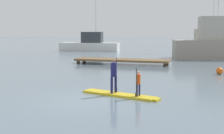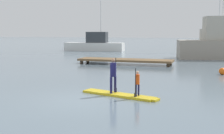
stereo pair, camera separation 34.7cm
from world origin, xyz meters
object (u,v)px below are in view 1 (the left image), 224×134
paddleboard_near (120,95)px  paddler_adult (114,73)px  fishing_boat_green_midground (90,44)px  paddler_child_solo (138,82)px  motor_boat_small_navy (209,42)px  mooring_buoy_far (220,71)px

paddleboard_near → paddler_adult: bearing=162.6°
paddleboard_near → fishing_boat_green_midground: size_ratio=0.42×
fishing_boat_green_midground → paddler_adult: bearing=-67.1°
paddler_child_solo → fishing_boat_green_midground: size_ratio=0.14×
paddler_child_solo → paddleboard_near: bearing=162.9°
motor_boat_small_navy → fishing_boat_green_midground: bearing=-150.9°
paddler_adult → motor_boat_small_navy: size_ratio=0.16×
fishing_boat_green_midground → paddler_child_solo: bearing=-65.4°
paddler_adult → fishing_boat_green_midground: (-12.17, 28.81, -0.05)m
paddler_child_solo → motor_boat_small_navy: bearing=84.9°
paddler_adult → paddler_child_solo: 1.29m
paddler_adult → mooring_buoy_far: size_ratio=3.40×
paddler_child_solo → fishing_boat_green_midground: 32.09m
paddleboard_near → fishing_boat_green_midground: 31.51m
mooring_buoy_far → fishing_boat_green_midground: bearing=130.0°
fishing_boat_green_midground → motor_boat_small_navy: motor_boat_small_navy is taller
mooring_buoy_far → motor_boat_small_navy: bearing=90.5°
paddleboard_near → fishing_boat_green_midground: fishing_boat_green_midground is taller
paddleboard_near → motor_boat_small_navy: 38.55m
paddleboard_near → paddler_adult: paddler_adult is taller
paddler_child_solo → mooring_buoy_far: paddler_child_solo is taller
paddler_child_solo → fishing_boat_green_midground: (-13.36, 29.18, 0.24)m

